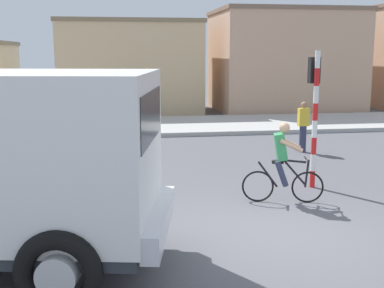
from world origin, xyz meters
name	(u,v)px	position (x,y,z in m)	size (l,w,h in m)	color
ground_plane	(282,234)	(0.00, 0.00, 0.00)	(120.00, 120.00, 0.00)	#56565B
sidewalk_far	(183,125)	(0.00, 12.97, 0.08)	(80.00, 5.00, 0.16)	#ADADA8
cyclist	(283,163)	(0.61, 1.85, 0.86)	(1.70, 0.57, 1.72)	black
traffic_light_pole	(315,100)	(1.73, 2.98, 2.07)	(0.24, 0.43, 3.20)	red
pedestrian_near_kerb	(303,126)	(3.06, 6.99, 0.85)	(0.34, 0.22, 1.62)	#2D334C
building_mid_block	(130,67)	(-1.98, 19.14, 2.40)	(7.38, 5.25, 4.79)	#D1B284
building_corner_right	(284,60)	(6.39, 18.70, 2.71)	(7.57, 5.86, 5.41)	tan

